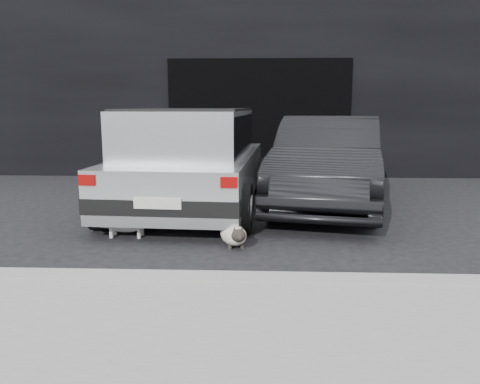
{
  "coord_description": "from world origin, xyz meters",
  "views": [
    {
      "loc": [
        1.02,
        -6.49,
        1.58
      ],
      "look_at": [
        0.8,
        -1.08,
        0.59
      ],
      "focal_mm": 35.0,
      "sensor_mm": 36.0,
      "label": 1
    }
  ],
  "objects_px": {
    "cat_white": "(130,221)",
    "second_car": "(328,161)",
    "silver_hatchback": "(192,155)",
    "cat_siamese": "(234,235)"
  },
  "relations": [
    {
      "from": "silver_hatchback",
      "to": "cat_white",
      "type": "distance_m",
      "value": 1.85
    },
    {
      "from": "cat_white",
      "to": "second_car",
      "type": "bearing_deg",
      "value": 126.92
    },
    {
      "from": "second_car",
      "to": "cat_siamese",
      "type": "relative_size",
      "value": 5.3
    },
    {
      "from": "second_car",
      "to": "cat_white",
      "type": "xyz_separation_m",
      "value": [
        -2.69,
        -1.99,
        -0.52
      ]
    },
    {
      "from": "second_car",
      "to": "silver_hatchback",
      "type": "bearing_deg",
      "value": -159.93
    },
    {
      "from": "second_car",
      "to": "cat_white",
      "type": "bearing_deg",
      "value": -132.54
    },
    {
      "from": "second_car",
      "to": "cat_white",
      "type": "height_order",
      "value": "second_car"
    },
    {
      "from": "silver_hatchback",
      "to": "second_car",
      "type": "relative_size",
      "value": 1.0
    },
    {
      "from": "cat_white",
      "to": "silver_hatchback",
      "type": "bearing_deg",
      "value": 162.01
    },
    {
      "from": "silver_hatchback",
      "to": "second_car",
      "type": "height_order",
      "value": "silver_hatchback"
    }
  ]
}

